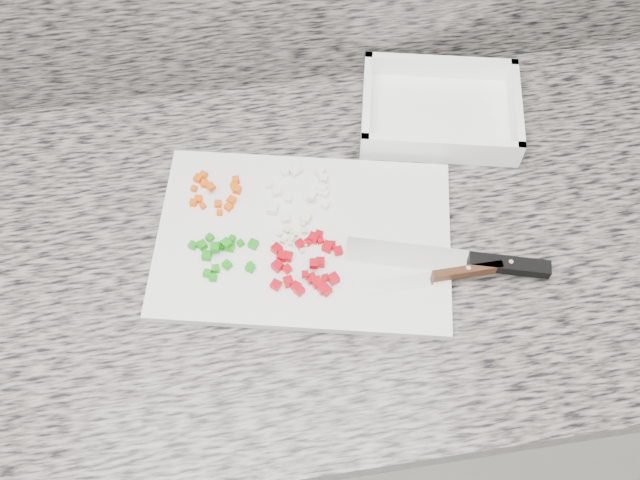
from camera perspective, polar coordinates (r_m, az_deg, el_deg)
The scene contains 11 objects.
cabinet at distance 1.42m, azimuth -5.74°, elevation -9.94°, with size 3.92×0.62×0.86m, color silver.
countertop at distance 1.01m, azimuth -7.96°, elevation -1.36°, with size 3.96×0.64×0.04m, color slate.
cutting_board at distance 0.98m, azimuth -1.33°, elevation 0.08°, with size 0.40×0.27×0.01m, color silver.
carrot_pile at distance 1.02m, azimuth -8.31°, elevation 3.89°, with size 0.08×0.08×0.02m.
onion_pile at distance 1.01m, azimuth -1.41°, elevation 3.93°, with size 0.09×0.11×0.02m.
green_pepper_pile at distance 0.97m, azimuth -7.84°, elevation -0.94°, with size 0.10×0.07×0.02m.
red_pepper_pile at distance 0.95m, azimuth -1.01°, elevation -2.12°, with size 0.10×0.10×0.02m.
garlic_pile at distance 0.97m, azimuth -1.99°, elevation 0.24°, with size 0.04×0.05×0.01m.
chef_knife at distance 0.98m, azimuth 12.20°, elevation -1.72°, with size 0.27×0.10×0.02m.
paring_knife at distance 0.96m, azimuth 10.32°, elevation -2.73°, with size 0.19×0.02×0.02m.
tray at distance 1.12m, azimuth 9.53°, elevation 10.08°, with size 0.27×0.22×0.05m.
Camera 1 is at (0.07, 0.95, 1.76)m, focal length 40.00 mm.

